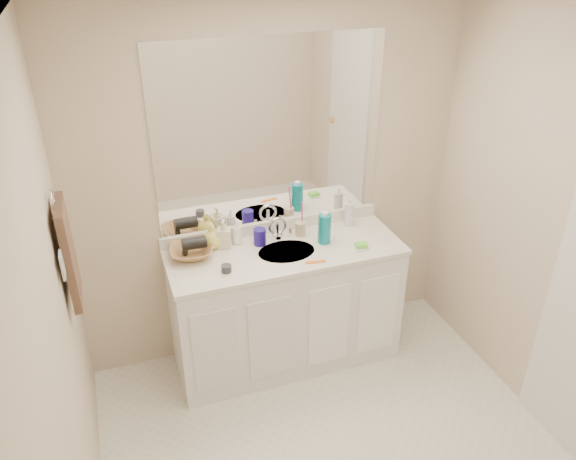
# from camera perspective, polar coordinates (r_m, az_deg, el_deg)

# --- Properties ---
(ceiling) EXTENTS (2.60, 2.60, 0.02)m
(ceiling) POSITION_cam_1_polar(r_m,az_deg,el_deg) (2.17, 9.17, 20.00)
(ceiling) COLOR white
(ceiling) RESTS_ON wall_back
(wall_back) EXTENTS (2.60, 0.02, 2.40)m
(wall_back) POSITION_cam_1_polar(r_m,az_deg,el_deg) (3.68, -1.69, 4.35)
(wall_back) COLOR beige
(wall_back) RESTS_ON floor
(wall_left) EXTENTS (0.02, 2.60, 2.40)m
(wall_left) POSITION_cam_1_polar(r_m,az_deg,el_deg) (2.44, -22.18, -12.27)
(wall_left) COLOR beige
(wall_left) RESTS_ON floor
(vanity_cabinet) EXTENTS (1.50, 0.55, 0.85)m
(vanity_cabinet) POSITION_cam_1_polar(r_m,az_deg,el_deg) (3.84, -0.25, -7.85)
(vanity_cabinet) COLOR white
(vanity_cabinet) RESTS_ON floor
(countertop) EXTENTS (1.52, 0.57, 0.03)m
(countertop) POSITION_cam_1_polar(r_m,az_deg,el_deg) (3.60, -0.27, -2.22)
(countertop) COLOR white
(countertop) RESTS_ON vanity_cabinet
(backsplash) EXTENTS (1.52, 0.03, 0.08)m
(backsplash) POSITION_cam_1_polar(r_m,az_deg,el_deg) (3.79, -1.56, 0.40)
(backsplash) COLOR white
(backsplash) RESTS_ON countertop
(sink_basin) EXTENTS (0.37, 0.37, 0.02)m
(sink_basin) POSITION_cam_1_polar(r_m,az_deg,el_deg) (3.58, -0.16, -2.34)
(sink_basin) COLOR #BBB2A3
(sink_basin) RESTS_ON countertop
(faucet) EXTENTS (0.02, 0.02, 0.11)m
(faucet) POSITION_cam_1_polar(r_m,az_deg,el_deg) (3.70, -1.08, -0.09)
(faucet) COLOR silver
(faucet) RESTS_ON countertop
(mirror) EXTENTS (1.48, 0.01, 1.20)m
(mirror) POSITION_cam_1_polar(r_m,az_deg,el_deg) (3.54, -1.75, 9.63)
(mirror) COLOR white
(mirror) RESTS_ON wall_back
(blue_mug) EXTENTS (0.08, 0.08, 0.11)m
(blue_mug) POSITION_cam_1_polar(r_m,az_deg,el_deg) (3.63, -2.89, -0.69)
(blue_mug) COLOR navy
(blue_mug) RESTS_ON countertop
(tan_cup) EXTENTS (0.08, 0.08, 0.10)m
(tan_cup) POSITION_cam_1_polar(r_m,az_deg,el_deg) (3.74, 1.28, 0.13)
(tan_cup) COLOR #C7B28C
(tan_cup) RESTS_ON countertop
(toothbrush) EXTENTS (0.02, 0.04, 0.20)m
(toothbrush) POSITION_cam_1_polar(r_m,az_deg,el_deg) (3.69, 1.44, 1.54)
(toothbrush) COLOR #ED3E7F
(toothbrush) RESTS_ON tan_cup
(mouthwash_bottle) EXTENTS (0.11, 0.11, 0.20)m
(mouthwash_bottle) POSITION_cam_1_polar(r_m,az_deg,el_deg) (3.64, 3.73, 0.13)
(mouthwash_bottle) COLOR #0B7E8A
(mouthwash_bottle) RESTS_ON countertop
(clear_pump_bottle) EXTENTS (0.07, 0.07, 0.17)m
(clear_pump_bottle) POSITION_cam_1_polar(r_m,az_deg,el_deg) (3.87, 6.22, 1.60)
(clear_pump_bottle) COLOR silver
(clear_pump_bottle) RESTS_ON countertop
(soap_dish) EXTENTS (0.10, 0.08, 0.01)m
(soap_dish) POSITION_cam_1_polar(r_m,az_deg,el_deg) (3.63, 7.44, -1.80)
(soap_dish) COLOR white
(soap_dish) RESTS_ON countertop
(green_soap) EXTENTS (0.08, 0.06, 0.03)m
(green_soap) POSITION_cam_1_polar(r_m,az_deg,el_deg) (3.62, 7.45, -1.55)
(green_soap) COLOR #6EDF36
(green_soap) RESTS_ON soap_dish
(orange_comb) EXTENTS (0.13, 0.05, 0.01)m
(orange_comb) POSITION_cam_1_polar(r_m,az_deg,el_deg) (3.47, 2.81, -3.26)
(orange_comb) COLOR orange
(orange_comb) RESTS_ON countertop
(dark_jar) EXTENTS (0.07, 0.07, 0.04)m
(dark_jar) POSITION_cam_1_polar(r_m,az_deg,el_deg) (3.38, -6.28, -3.90)
(dark_jar) COLOR #2F3035
(dark_jar) RESTS_ON countertop
(soap_bottle_white) EXTENTS (0.08, 0.08, 0.17)m
(soap_bottle_white) POSITION_cam_1_polar(r_m,az_deg,el_deg) (3.64, -5.18, -0.21)
(soap_bottle_white) COLOR white
(soap_bottle_white) RESTS_ON countertop
(soap_bottle_cream) EXTENTS (0.11, 0.11, 0.19)m
(soap_bottle_cream) POSITION_cam_1_polar(r_m,az_deg,el_deg) (3.60, -6.52, -0.34)
(soap_bottle_cream) COLOR beige
(soap_bottle_cream) RESTS_ON countertop
(soap_bottle_yellow) EXTENTS (0.14, 0.14, 0.17)m
(soap_bottle_yellow) POSITION_cam_1_polar(r_m,az_deg,el_deg) (3.61, -7.72, -0.60)
(soap_bottle_yellow) COLOR #EFE75D
(soap_bottle_yellow) RESTS_ON countertop
(wicker_basket) EXTENTS (0.31, 0.31, 0.07)m
(wicker_basket) POSITION_cam_1_polar(r_m,az_deg,el_deg) (3.56, -9.77, -2.17)
(wicker_basket) COLOR #9F6F40
(wicker_basket) RESTS_ON countertop
(hair_dryer) EXTENTS (0.15, 0.08, 0.08)m
(hair_dryer) POSITION_cam_1_polar(r_m,az_deg,el_deg) (3.53, -9.52, -1.33)
(hair_dryer) COLOR black
(hair_dryer) RESTS_ON wicker_basket
(towel_ring) EXTENTS (0.01, 0.11, 0.11)m
(towel_ring) POSITION_cam_1_polar(r_m,az_deg,el_deg) (2.92, -22.80, 2.83)
(towel_ring) COLOR silver
(towel_ring) RESTS_ON wall_left
(hand_towel) EXTENTS (0.04, 0.32, 0.55)m
(hand_towel) POSITION_cam_1_polar(r_m,az_deg,el_deg) (3.05, -21.38, -2.17)
(hand_towel) COLOR #37271D
(hand_towel) RESTS_ON towel_ring
(switch_plate) EXTENTS (0.01, 0.08, 0.13)m
(switch_plate) POSITION_cam_1_polar(r_m,az_deg,el_deg) (2.86, -21.95, -3.33)
(switch_plate) COLOR silver
(switch_plate) RESTS_ON wall_left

